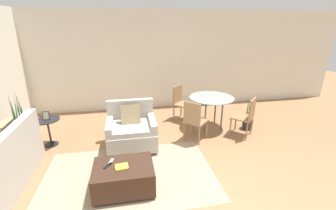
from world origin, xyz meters
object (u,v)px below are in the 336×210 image
(potted_plant_small, at_px, (248,121))
(side_table, at_px, (48,127))
(potted_plant, at_px, (23,133))
(picture_frame, at_px, (46,116))
(dining_chair_near_left, at_px, (194,119))
(tv_remote_primary, at_px, (111,162))
(dining_chair_near_right, at_px, (247,115))
(dining_chair_far_left, at_px, (181,100))
(book_stack, at_px, (122,167))
(armchair, at_px, (132,130))
(tv_remote_secondary, at_px, (108,166))
(ottoman, at_px, (124,176))
(dining_table, at_px, (211,101))

(potted_plant_small, bearing_deg, side_table, 179.44)
(potted_plant, relative_size, picture_frame, 6.74)
(picture_frame, xyz_separation_m, dining_chair_near_left, (2.96, -0.37, -0.14))
(tv_remote_primary, relative_size, dining_chair_near_left, 0.19)
(dining_chair_near_right, relative_size, dining_chair_far_left, 1.00)
(book_stack, xyz_separation_m, potted_plant_small, (2.93, 1.62, -0.22))
(tv_remote_primary, relative_size, dining_chair_far_left, 0.19)
(book_stack, bearing_deg, armchair, 82.11)
(book_stack, relative_size, dining_chair_near_right, 0.23)
(side_table, relative_size, picture_frame, 3.37)
(side_table, relative_size, dining_chair_far_left, 0.64)
(dining_chair_far_left, bearing_deg, book_stack, -120.91)
(armchair, height_order, dining_chair_far_left, same)
(dining_chair_near_left, bearing_deg, potted_plant_small, 12.95)
(tv_remote_secondary, bearing_deg, dining_chair_near_right, 22.82)
(ottoman, xyz_separation_m, dining_chair_far_left, (1.46, 2.44, 0.29))
(armchair, bearing_deg, tv_remote_secondary, -107.18)
(potted_plant, distance_m, potted_plant_small, 4.94)
(dining_chair_far_left, bearing_deg, ottoman, -120.96)
(potted_plant, bearing_deg, picture_frame, -9.68)
(potted_plant_small, bearing_deg, potted_plant, 178.45)
(potted_plant, bearing_deg, dining_table, 1.80)
(picture_frame, distance_m, dining_chair_far_left, 3.07)
(tv_remote_primary, xyz_separation_m, potted_plant, (-1.85, 1.58, -0.14))
(tv_remote_secondary, bearing_deg, book_stack, -21.46)
(tv_remote_primary, distance_m, picture_frame, 2.00)
(potted_plant_small, bearing_deg, picture_frame, 179.44)
(dining_table, bearing_deg, book_stack, -137.82)
(dining_table, xyz_separation_m, dining_chair_far_left, (-0.59, 0.59, -0.15))
(armchair, bearing_deg, dining_chair_near_left, -1.35)
(tv_remote_primary, height_order, potted_plant, potted_plant)
(side_table, relative_size, dining_chair_near_right, 0.64)
(tv_remote_secondary, distance_m, dining_table, 2.91)
(dining_chair_far_left, bearing_deg, tv_remote_primary, -125.51)
(armchair, height_order, side_table, armchair)
(tv_remote_primary, bearing_deg, armchair, 73.28)
(potted_plant, bearing_deg, book_stack, -41.09)
(tv_remote_secondary, bearing_deg, potted_plant_small, 26.22)
(ottoman, relative_size, tv_remote_primary, 5.22)
(tv_remote_primary, height_order, potted_plant_small, potted_plant_small)
(tv_remote_primary, distance_m, dining_chair_near_right, 3.05)
(armchair, bearing_deg, dining_chair_near_right, -0.71)
(potted_plant, relative_size, potted_plant_small, 1.53)
(ottoman, height_order, side_table, side_table)
(ottoman, distance_m, book_stack, 0.20)
(picture_frame, distance_m, dining_chair_near_right, 4.17)
(dining_table, bearing_deg, dining_chair_near_left, -135.00)
(ottoman, relative_size, potted_plant_small, 1.18)
(dining_table, bearing_deg, tv_remote_primary, -142.64)
(potted_plant, xyz_separation_m, dining_chair_far_left, (3.49, 0.72, 0.24))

